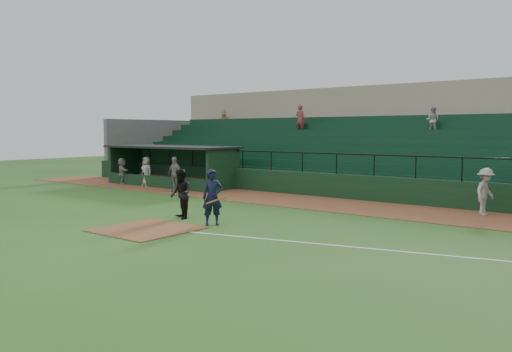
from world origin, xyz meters
The scene contains 12 objects.
ground centered at (0.00, 0.00, 0.00)m, with size 90.00×90.00×0.00m, color #2C581C.
warning_track centered at (0.00, 8.00, 0.01)m, with size 40.00×4.00×0.03m, color brown.
home_plate_dirt centered at (0.00, -1.00, 0.01)m, with size 3.00×3.00×0.03m, color brown.
foul_line centered at (8.00, 1.20, 0.01)m, with size 18.00×0.09×0.01m, color white.
stadium_structure centered at (0.00, 16.46, 2.30)m, with size 38.00×13.08×6.40m.
dugout centered at (-9.75, 9.56, 1.33)m, with size 8.90×3.20×2.42m.
batter_at_plate centered at (1.19, 0.98, 0.99)m, with size 1.21×0.86×1.98m.
umpire centered at (-0.67, 1.23, 0.94)m, with size 0.92×0.72×1.89m, color black.
runner centered at (8.26, 8.97, 0.95)m, with size 1.19×0.69×1.84m, color #9E9A94.
dugout_player_a centered at (-7.16, 7.00, 0.98)m, with size 1.11×0.46×1.89m, color gray.
dugout_player_b centered at (-10.54, 7.89, 0.90)m, with size 0.86×0.56×1.75m, color #A09B96.
dugout_player_c centered at (-12.69, 7.74, 0.84)m, with size 1.51×0.48×1.63m, color gray.
Camera 1 is at (13.39, -12.21, 3.31)m, focal length 36.02 mm.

